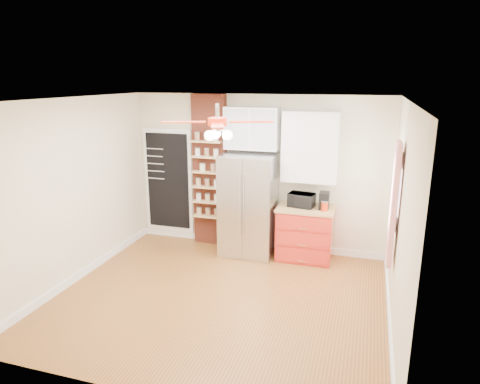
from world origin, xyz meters
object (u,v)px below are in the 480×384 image
(red_cabinet, at_px, (305,233))
(canister_left, at_px, (325,206))
(ceiling_fan, at_px, (217,122))
(toaster_oven, at_px, (301,200))
(pantry_jar_oats, at_px, (203,168))
(fridge, at_px, (249,205))
(coffee_maker, at_px, (324,201))

(red_cabinet, relative_size, canister_left, 6.42)
(ceiling_fan, height_order, toaster_oven, ceiling_fan)
(pantry_jar_oats, bearing_deg, fridge, -9.22)
(canister_left, bearing_deg, toaster_oven, 163.27)
(toaster_oven, relative_size, canister_left, 2.82)
(toaster_oven, bearing_deg, red_cabinet, -8.59)
(red_cabinet, xyz_separation_m, ceiling_fan, (-0.92, -1.68, 1.97))
(fridge, relative_size, canister_left, 11.95)
(ceiling_fan, height_order, pantry_jar_oats, ceiling_fan)
(coffee_maker, distance_m, canister_left, 0.12)
(fridge, xyz_separation_m, red_cabinet, (0.97, 0.05, -0.42))
(red_cabinet, xyz_separation_m, pantry_jar_oats, (-1.85, 0.09, 0.99))
(fridge, bearing_deg, red_cabinet, 2.95)
(toaster_oven, bearing_deg, pantry_jar_oats, -173.11)
(toaster_oven, relative_size, pantry_jar_oats, 3.07)
(coffee_maker, distance_m, pantry_jar_oats, 2.18)
(red_cabinet, xyz_separation_m, coffee_maker, (0.28, 0.01, 0.59))
(red_cabinet, height_order, ceiling_fan, ceiling_fan)
(toaster_oven, bearing_deg, fridge, -165.95)
(fridge, xyz_separation_m, coffee_maker, (1.25, 0.06, 0.17))
(red_cabinet, height_order, pantry_jar_oats, pantry_jar_oats)
(ceiling_fan, distance_m, pantry_jar_oats, 2.23)
(fridge, xyz_separation_m, pantry_jar_oats, (-0.88, 0.14, 0.56))
(ceiling_fan, height_order, coffee_maker, ceiling_fan)
(coffee_maker, relative_size, pantry_jar_oats, 2.08)
(coffee_maker, xyz_separation_m, canister_left, (0.02, -0.10, -0.07))
(fridge, bearing_deg, ceiling_fan, -88.24)
(toaster_oven, bearing_deg, canister_left, -7.70)
(canister_left, bearing_deg, coffee_maker, 102.37)
(fridge, relative_size, toaster_oven, 4.23)
(fridge, xyz_separation_m, toaster_oven, (0.88, 0.08, 0.14))
(red_cabinet, bearing_deg, coffee_maker, 1.59)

